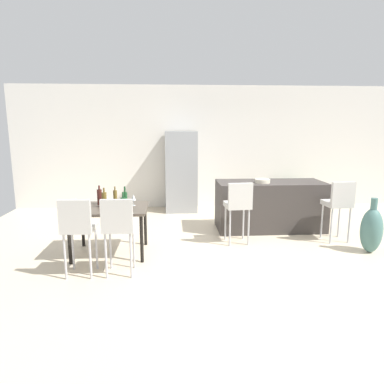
# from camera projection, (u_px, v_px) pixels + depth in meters

# --- Properties ---
(ground_plane) EXTENTS (10.00, 10.00, 0.00)m
(ground_plane) POSITION_uv_depth(u_px,v_px,m) (247.00, 243.00, 5.81)
(ground_plane) COLOR beige
(back_wall) EXTENTS (10.00, 0.12, 2.90)m
(back_wall) POSITION_uv_depth(u_px,v_px,m) (223.00, 147.00, 8.31)
(back_wall) COLOR silver
(back_wall) RESTS_ON ground_plane
(kitchen_island) EXTENTS (2.00, 0.83, 0.92)m
(kitchen_island) POSITION_uv_depth(u_px,v_px,m) (270.00, 205.00, 6.53)
(kitchen_island) COLOR #383330
(kitchen_island) RESTS_ON ground_plane
(bar_chair_left) EXTENTS (0.43, 0.43, 1.05)m
(bar_chair_left) POSITION_uv_depth(u_px,v_px,m) (238.00, 203.00, 5.65)
(bar_chair_left) COLOR beige
(bar_chair_left) RESTS_ON ground_plane
(bar_chair_middle) EXTENTS (0.42, 0.42, 1.05)m
(bar_chair_middle) POSITION_uv_depth(u_px,v_px,m) (339.00, 202.00, 5.76)
(bar_chair_middle) COLOR beige
(bar_chair_middle) RESTS_ON ground_plane
(dining_table) EXTENTS (1.14, 0.87, 0.74)m
(dining_table) POSITION_uv_depth(u_px,v_px,m) (109.00, 212.00, 5.19)
(dining_table) COLOR #4C4238
(dining_table) RESTS_ON ground_plane
(dining_chair_near) EXTENTS (0.41, 0.41, 1.05)m
(dining_chair_near) POSITION_uv_depth(u_px,v_px,m) (78.00, 225.00, 4.39)
(dining_chair_near) COLOR beige
(dining_chair_near) RESTS_ON ground_plane
(dining_chair_far) EXTENTS (0.40, 0.40, 1.05)m
(dining_chair_far) POSITION_uv_depth(u_px,v_px,m) (118.00, 224.00, 4.42)
(dining_chair_far) COLOR beige
(dining_chair_far) RESTS_ON ground_plane
(wine_bottle_far) EXTENTS (0.07, 0.07, 0.33)m
(wine_bottle_far) POSITION_uv_depth(u_px,v_px,m) (125.00, 199.00, 5.12)
(wine_bottle_far) COLOR #194723
(wine_bottle_far) RESTS_ON dining_table
(wine_bottle_inner) EXTENTS (0.07, 0.07, 0.30)m
(wine_bottle_inner) POSITION_uv_depth(u_px,v_px,m) (104.00, 199.00, 5.16)
(wine_bottle_inner) COLOR brown
(wine_bottle_inner) RESTS_ON dining_table
(wine_bottle_left) EXTENTS (0.08, 0.08, 0.30)m
(wine_bottle_left) POSITION_uv_depth(u_px,v_px,m) (100.00, 197.00, 5.34)
(wine_bottle_left) COLOR #471E19
(wine_bottle_left) RESTS_ON dining_table
(wine_bottle_middle) EXTENTS (0.06, 0.06, 0.27)m
(wine_bottle_middle) POSITION_uv_depth(u_px,v_px,m) (115.00, 196.00, 5.44)
(wine_bottle_middle) COLOR brown
(wine_bottle_middle) RESTS_ON dining_table
(wine_bottle_end) EXTENTS (0.08, 0.08, 0.29)m
(wine_bottle_end) POSITION_uv_depth(u_px,v_px,m) (123.00, 204.00, 4.88)
(wine_bottle_end) COLOR #194723
(wine_bottle_end) RESTS_ON dining_table
(wine_glass_right) EXTENTS (0.07, 0.07, 0.17)m
(wine_glass_right) POSITION_uv_depth(u_px,v_px,m) (133.00, 198.00, 5.27)
(wine_glass_right) COLOR silver
(wine_glass_right) RESTS_ON dining_table
(wine_glass_near) EXTENTS (0.07, 0.07, 0.17)m
(wine_glass_near) POSITION_uv_depth(u_px,v_px,m) (106.00, 197.00, 5.31)
(wine_glass_near) COLOR silver
(wine_glass_near) RESTS_ON dining_table
(wine_glass_corner) EXTENTS (0.07, 0.07, 0.17)m
(wine_glass_corner) POSITION_uv_depth(u_px,v_px,m) (76.00, 201.00, 5.06)
(wine_glass_corner) COLOR silver
(wine_glass_corner) RESTS_ON dining_table
(refrigerator) EXTENTS (0.72, 0.68, 1.84)m
(refrigerator) POSITION_uv_depth(u_px,v_px,m) (181.00, 171.00, 7.92)
(refrigerator) COLOR #939699
(refrigerator) RESTS_ON ground_plane
(fruit_bowl) EXTENTS (0.28, 0.28, 0.07)m
(fruit_bowl) POSITION_uv_depth(u_px,v_px,m) (262.00, 181.00, 6.32)
(fruit_bowl) COLOR beige
(fruit_bowl) RESTS_ON kitchen_island
(floor_vase) EXTENTS (0.33, 0.33, 0.87)m
(floor_vase) POSITION_uv_depth(u_px,v_px,m) (371.00, 230.00, 5.31)
(floor_vase) COLOR #47706B
(floor_vase) RESTS_ON ground_plane
(potted_plant) EXTENTS (0.42, 0.42, 0.62)m
(potted_plant) POSITION_uv_depth(u_px,v_px,m) (294.00, 193.00, 8.18)
(potted_plant) COLOR beige
(potted_plant) RESTS_ON ground_plane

